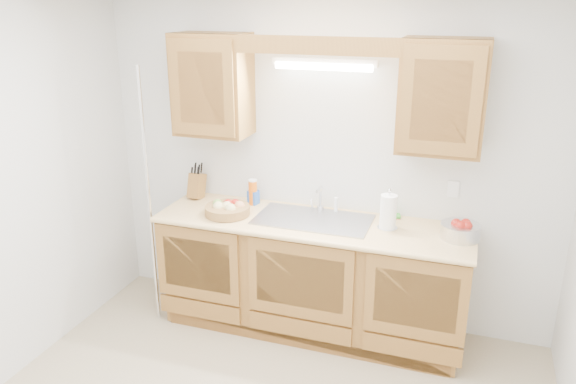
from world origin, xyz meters
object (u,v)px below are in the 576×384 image
at_px(fruit_basket, 227,209).
at_px(paper_towel, 388,212).
at_px(apple_bowl, 461,230).
at_px(knife_block, 197,185).

bearing_deg(fruit_basket, paper_towel, 5.72).
xyz_separation_m(fruit_basket, apple_bowl, (1.67, 0.11, 0.01)).
bearing_deg(fruit_basket, apple_bowl, 3.63).
height_order(fruit_basket, knife_block, knife_block).
bearing_deg(paper_towel, fruit_basket, -174.28).
relative_size(knife_block, apple_bowl, 1.00).
height_order(knife_block, paper_towel, paper_towel).
bearing_deg(apple_bowl, paper_towel, 178.60).
distance_m(knife_block, paper_towel, 1.58).
xyz_separation_m(paper_towel, apple_bowl, (0.49, -0.01, -0.06)).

